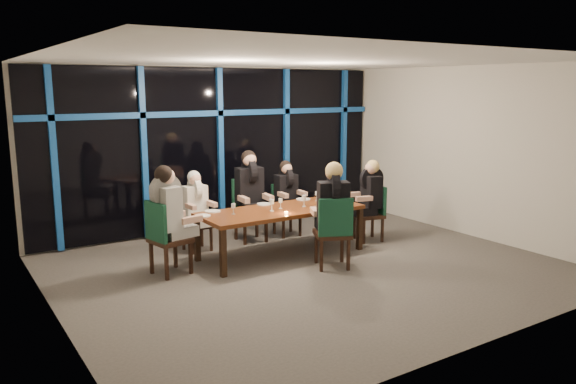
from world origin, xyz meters
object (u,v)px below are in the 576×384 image
(dining_table, at_px, (281,213))
(diner_end_right, at_px, (369,189))
(chair_end_left, at_px, (164,234))
(diner_end_left, at_px, (169,204))
(diner_near_mid, at_px, (333,199))
(water_pitcher, at_px, (323,198))
(diner_far_left, at_px, (196,199))
(chair_end_right, at_px, (373,210))
(wine_bottle, at_px, (342,196))
(chair_near_mid, at_px, (334,229))
(diner_far_right, at_px, (287,187))
(chair_far_mid, at_px, (248,206))
(chair_far_left, at_px, (195,220))
(diner_far_mid, at_px, (250,183))
(chair_far_right, at_px, (285,206))

(dining_table, xyz_separation_m, diner_end_right, (1.74, -0.09, 0.23))
(chair_end_left, height_order, diner_end_left, diner_end_left)
(diner_near_mid, distance_m, water_pitcher, 0.94)
(chair_end_left, xyz_separation_m, diner_far_left, (0.88, 0.89, 0.26))
(chair_end_left, relative_size, diner_end_right, 1.15)
(chair_end_right, distance_m, diner_end_left, 3.66)
(diner_end_left, xyz_separation_m, wine_bottle, (2.86, -0.29, -0.15))
(chair_end_left, height_order, wine_bottle, chair_end_left)
(chair_near_mid, relative_size, diner_far_right, 1.20)
(chair_far_mid, relative_size, diner_near_mid, 1.02)
(chair_end_right, bearing_deg, diner_near_mid, -48.53)
(chair_far_left, relative_size, water_pitcher, 4.24)
(diner_far_mid, distance_m, diner_far_right, 0.75)
(chair_end_left, relative_size, diner_near_mid, 1.02)
(chair_far_left, height_order, diner_near_mid, diner_near_mid)
(diner_far_right, xyz_separation_m, diner_near_mid, (-0.43, -1.89, 0.15))
(chair_far_left, height_order, chair_end_right, chair_end_right)
(diner_far_mid, distance_m, diner_near_mid, 1.93)
(chair_end_right, bearing_deg, diner_end_right, -90.00)
(chair_far_mid, distance_m, diner_far_right, 0.79)
(chair_far_left, height_order, chair_near_mid, chair_near_mid)
(diner_far_right, relative_size, diner_end_right, 0.96)
(chair_end_left, height_order, chair_end_right, chair_end_left)
(chair_far_mid, xyz_separation_m, diner_near_mid, (0.30, -1.99, 0.43))
(diner_far_left, relative_size, wine_bottle, 2.83)
(diner_far_left, bearing_deg, wine_bottle, -31.76)
(diner_end_right, xyz_separation_m, diner_near_mid, (-1.43, -0.82, 0.11))
(diner_far_mid, bearing_deg, chair_far_left, -176.96)
(chair_end_right, relative_size, chair_near_mid, 0.89)
(diner_far_right, xyz_separation_m, wine_bottle, (0.32, -1.17, -0.01))
(chair_far_mid, bearing_deg, wine_bottle, -45.04)
(chair_far_right, bearing_deg, wine_bottle, -72.46)
(diner_far_mid, xyz_separation_m, diner_end_right, (1.73, -1.08, -0.11))
(chair_far_right, bearing_deg, chair_near_mid, -99.45)
(chair_far_left, bearing_deg, wine_bottle, -33.29)
(chair_far_mid, distance_m, chair_far_right, 0.74)
(dining_table, xyz_separation_m, chair_end_right, (1.82, -0.11, -0.15))
(chair_far_left, distance_m, water_pitcher, 2.13)
(diner_far_right, distance_m, diner_end_right, 1.46)
(diner_far_right, bearing_deg, dining_table, -123.79)
(chair_end_right, relative_size, diner_end_right, 1.03)
(chair_far_mid, bearing_deg, diner_end_left, -145.59)
(chair_end_left, height_order, chair_near_mid, chair_near_mid)
(diner_end_left, bearing_deg, water_pitcher, -105.19)
(chair_far_right, height_order, diner_end_right, diner_end_right)
(diner_end_right, xyz_separation_m, wine_bottle, (-0.68, -0.10, -0.05))
(dining_table, bearing_deg, chair_end_left, 177.79)
(chair_near_mid, height_order, diner_far_mid, diner_far_mid)
(dining_table, distance_m, wine_bottle, 1.09)
(chair_far_left, height_order, diner_far_right, diner_far_right)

